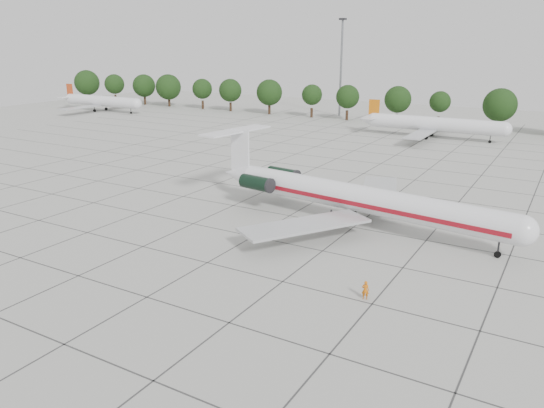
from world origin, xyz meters
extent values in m
plane|color=#AAAAA3|center=(0.00, 0.00, 0.00)|extent=(260.00, 260.00, 0.00)
cube|color=#383838|center=(0.00, 15.00, 0.01)|extent=(170.00, 170.00, 0.02)
cylinder|color=silver|center=(8.79, 8.78, 3.14)|extent=(32.37, 7.28, 2.96)
sphere|color=silver|center=(24.78, 6.61, 3.14)|extent=(2.96, 2.96, 2.96)
cone|color=silver|center=(-9.41, 11.26, 3.14)|extent=(4.84, 3.53, 2.96)
cube|color=maroon|center=(8.99, 10.26, 2.91)|extent=(31.09, 4.28, 0.49)
cube|color=maroon|center=(8.59, 7.30, 2.91)|extent=(31.09, 4.28, 0.49)
cube|color=#B7BABC|center=(7.66, 17.08, 1.93)|extent=(7.93, 14.06, 0.27)
cube|color=#B7BABC|center=(5.48, 1.09, 1.93)|extent=(10.74, 13.54, 0.27)
cube|color=black|center=(-3.81, 12.53, 3.41)|extent=(2.11, 1.42, 0.22)
cylinder|color=black|center=(-3.73, 13.15, 3.41)|extent=(4.49, 2.27, 1.70)
cube|color=black|center=(-4.36, 8.53, 3.41)|extent=(2.11, 1.42, 0.22)
cylinder|color=black|center=(-4.44, 7.91, 3.41)|extent=(4.49, 2.27, 1.70)
cube|color=silver|center=(-8.97, 11.20, 6.27)|extent=(2.88, 0.64, 5.38)
cube|color=silver|center=(-9.59, 11.28, 8.78)|extent=(4.11, 11.02, 0.20)
cylinder|color=black|center=(23.00, 6.85, 0.85)|extent=(0.20, 0.20, 1.70)
cylinder|color=black|center=(23.00, 6.85, 0.31)|extent=(0.66, 0.33, 0.63)
cylinder|color=black|center=(6.44, 11.45, 1.17)|extent=(0.24, 0.24, 1.61)
cylinder|color=black|center=(6.44, 11.45, 0.45)|extent=(0.96, 0.65, 0.90)
cylinder|color=black|center=(5.81, 6.83, 1.17)|extent=(0.24, 0.24, 1.61)
cylinder|color=black|center=(5.81, 6.83, 0.45)|extent=(0.96, 0.65, 0.90)
imported|color=#CE600C|center=(15.21, -7.48, 0.79)|extent=(0.65, 0.51, 1.58)
cylinder|color=silver|center=(-93.47, 65.72, 3.00)|extent=(27.20, 3.00, 3.00)
cube|color=#B7BABC|center=(-94.47, 65.72, 1.80)|extent=(3.50, 27.20, 0.25)
cube|color=#B13912|center=(-106.91, 65.72, 5.60)|extent=(2.40, 0.25, 3.60)
cylinder|color=black|center=(-94.47, 67.92, 0.40)|extent=(0.80, 0.45, 0.80)
cylinder|color=black|center=(-94.47, 63.52, 0.40)|extent=(0.80, 0.45, 0.80)
cylinder|color=silver|center=(1.45, 69.11, 3.00)|extent=(27.20, 3.00, 3.00)
cube|color=#B7BABC|center=(0.45, 69.11, 1.80)|extent=(3.50, 27.20, 0.25)
cube|color=#CC650C|center=(-11.99, 69.11, 5.60)|extent=(2.40, 0.25, 3.60)
cylinder|color=black|center=(0.45, 71.31, 0.40)|extent=(0.80, 0.45, 0.80)
cylinder|color=black|center=(0.45, 66.91, 0.40)|extent=(0.80, 0.45, 0.80)
cylinder|color=#332114|center=(-121.40, 85.00, 1.25)|extent=(0.70, 0.70, 2.50)
sphere|color=black|center=(-121.40, 85.00, 6.00)|extent=(8.44, 8.44, 8.44)
cylinder|color=#332114|center=(-108.21, 85.00, 1.25)|extent=(0.70, 0.70, 2.50)
sphere|color=black|center=(-108.21, 85.00, 6.00)|extent=(6.44, 6.44, 6.44)
cylinder|color=#332114|center=(-95.02, 85.00, 1.25)|extent=(0.70, 0.70, 2.50)
sphere|color=black|center=(-95.02, 85.00, 6.00)|extent=(7.14, 7.14, 7.14)
cylinder|color=#332114|center=(-84.83, 85.00, 1.25)|extent=(0.70, 0.70, 2.50)
sphere|color=black|center=(-84.83, 85.00, 6.00)|extent=(7.79, 7.79, 7.79)
cylinder|color=#332114|center=(-71.64, 85.00, 1.25)|extent=(0.70, 0.70, 2.50)
sphere|color=black|center=(-71.64, 85.00, 6.00)|extent=(5.94, 5.94, 5.94)
cylinder|color=#332114|center=(-61.45, 85.00, 1.25)|extent=(0.70, 0.70, 2.50)
sphere|color=black|center=(-61.45, 85.00, 6.00)|extent=(6.57, 6.57, 6.57)
cylinder|color=#332114|center=(-48.26, 85.00, 1.25)|extent=(0.70, 0.70, 2.50)
sphere|color=black|center=(-48.26, 85.00, 6.00)|extent=(7.15, 7.15, 7.15)
cylinder|color=#332114|center=(-35.07, 85.00, 1.25)|extent=(0.70, 0.70, 2.50)
sphere|color=black|center=(-35.07, 85.00, 6.00)|extent=(5.43, 5.43, 5.43)
cylinder|color=#332114|center=(-24.88, 85.00, 1.25)|extent=(0.70, 0.70, 2.50)
sphere|color=black|center=(-24.88, 85.00, 6.00)|extent=(5.99, 5.99, 5.99)
cylinder|color=#332114|center=(-11.69, 85.00, 1.25)|extent=(0.70, 0.70, 2.50)
sphere|color=black|center=(-11.69, 85.00, 6.00)|extent=(6.50, 6.50, 6.50)
cylinder|color=#332114|center=(-1.50, 85.00, 1.25)|extent=(0.70, 0.70, 2.50)
sphere|color=black|center=(-1.50, 85.00, 6.00)|extent=(4.93, 4.93, 4.93)
cylinder|color=#332114|center=(11.69, 85.00, 1.25)|extent=(0.70, 0.70, 2.50)
sphere|color=black|center=(11.69, 85.00, 6.00)|extent=(7.40, 7.40, 7.40)
cylinder|color=slate|center=(-30.00, 92.00, 12.50)|extent=(0.56, 0.56, 25.00)
cube|color=black|center=(-30.00, 92.00, 25.20)|extent=(1.60, 1.60, 0.50)
camera|label=1|loc=(28.01, -44.04, 19.61)|focal=35.00mm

